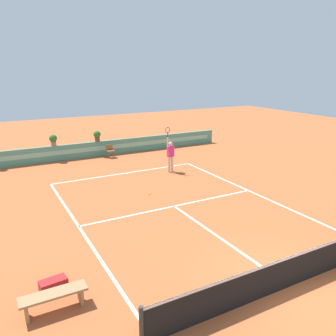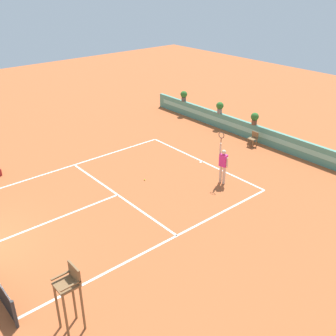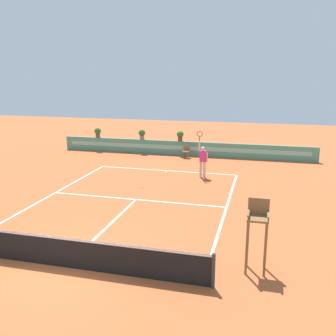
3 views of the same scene
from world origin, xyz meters
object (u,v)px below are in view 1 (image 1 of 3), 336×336
object	(u,v)px
gear_bag	(54,286)
tennis_ball_near_baseline	(150,194)
potted_plant_centre	(97,135)
potted_plant_left	(53,139)
tennis_player	(170,154)
ball_kid_chair	(110,150)
bench_courtside	(54,297)

from	to	relation	value
gear_bag	tennis_ball_near_baseline	xyz separation A→B (m)	(5.37, 5.37, -0.15)
potted_plant_centre	potted_plant_left	xyz separation A→B (m)	(-2.81, 0.00, 0.00)
tennis_player	tennis_ball_near_baseline	distance (m)	3.90
ball_kid_chair	bench_courtside	distance (m)	14.96
ball_kid_chair	gear_bag	xyz separation A→B (m)	(-6.08, -12.83, -0.30)
bench_courtside	tennis_player	distance (m)	12.04
ball_kid_chair	tennis_player	world-z (taller)	tennis_player
bench_courtside	tennis_ball_near_baseline	bearing A→B (deg)	48.21
bench_courtside	tennis_ball_near_baseline	world-z (taller)	bench_courtside
tennis_player	potted_plant_centre	size ratio (longest dim) A/B	3.57
bench_courtside	tennis_ball_near_baseline	distance (m)	8.26
ball_kid_chair	potted_plant_centre	size ratio (longest dim) A/B	1.17
tennis_player	potted_plant_centre	world-z (taller)	tennis_player
tennis_player	ball_kid_chair	bearing A→B (deg)	111.89
tennis_player	tennis_ball_near_baseline	world-z (taller)	tennis_player
tennis_ball_near_baseline	potted_plant_centre	xyz separation A→B (m)	(0.11, 8.19, 1.38)
potted_plant_centre	tennis_player	bearing A→B (deg)	-65.40
gear_bag	potted_plant_left	size ratio (longest dim) A/B	0.97
ball_kid_chair	tennis_ball_near_baseline	bearing A→B (deg)	-95.42
bench_courtside	potted_plant_left	world-z (taller)	potted_plant_left
ball_kid_chair	gear_bag	size ratio (longest dim) A/B	1.21
tennis_player	potted_plant_left	distance (m)	7.64
potted_plant_centre	potted_plant_left	bearing A→B (deg)	180.00
bench_courtside	gear_bag	distance (m)	0.82
potted_plant_centre	bench_courtside	bearing A→B (deg)	-111.35
tennis_ball_near_baseline	potted_plant_centre	distance (m)	8.31
ball_kid_chair	potted_plant_left	world-z (taller)	potted_plant_left
ball_kid_chair	potted_plant_left	distance (m)	3.61
tennis_ball_near_baseline	potted_plant_centre	world-z (taller)	potted_plant_centre
gear_bag	tennis_player	size ratio (longest dim) A/B	0.27
bench_courtside	potted_plant_left	bearing A→B (deg)	78.97
bench_courtside	tennis_player	xyz separation A→B (m)	(8.11, 8.87, 0.67)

